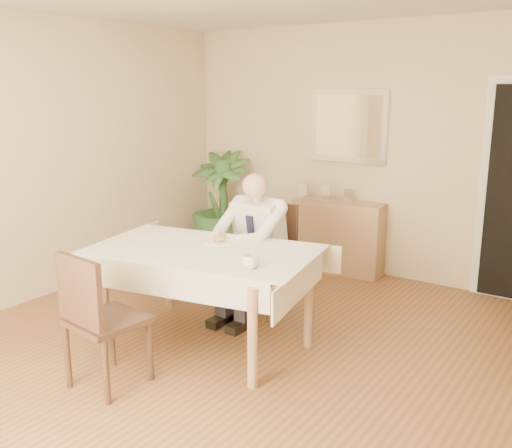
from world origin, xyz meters
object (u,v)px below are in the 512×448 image
Objects in this scene: chair_far at (268,250)px; chair_near at (96,314)px; sideboard at (338,237)px; potted_palm at (221,204)px; seated_man at (248,240)px; coffee_mug at (251,261)px; dining_table at (203,260)px.

chair_near is at bearing -98.14° from chair_far.
sideboard is 1.48m from potted_palm.
chair_far is at bearing -96.90° from sideboard.
seated_man is 10.78× the size of coffee_mug.
chair_near is 0.97× the size of sideboard.
seated_man is at bearing -96.52° from sideboard.
dining_table is at bearing 162.91° from coffee_mug.
seated_man is 1.98m from potted_palm.
chair_far is at bearing 78.76° from dining_table.
chair_near is at bearing -93.59° from seated_man.
seated_man reaches higher than sideboard.
dining_table is 1.53× the size of seated_man.
potted_palm is at bearing 113.85° from dining_table.
sideboard is (0.05, 1.60, -0.31)m from seated_man.
potted_palm is at bearing -177.14° from sideboard.
dining_table is 1.56× the size of potted_palm.
sideboard reaches higher than dining_table.
coffee_mug is (0.57, -0.77, 0.11)m from seated_man.
dining_table is 0.90m from chair_far.
sideboard is (0.05, 1.30, -0.15)m from chair_far.
sideboard is at bearing 82.81° from chair_far.
potted_palm is at bearing 132.21° from coffee_mug.
chair_far is 1.84m from chair_near.
chair_far is 1.23m from coffee_mug.
chair_far reaches higher than dining_table.
potted_palm is (-1.40, 1.11, 0.08)m from chair_far.
dining_table is at bearing -54.92° from potted_palm.
coffee_mug is 2.93m from potted_palm.
chair_far is at bearing 118.11° from coffee_mug.
chair_far is 0.98× the size of sideboard.
chair_near is at bearing -130.36° from coffee_mug.
chair_near reaches higher than dining_table.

